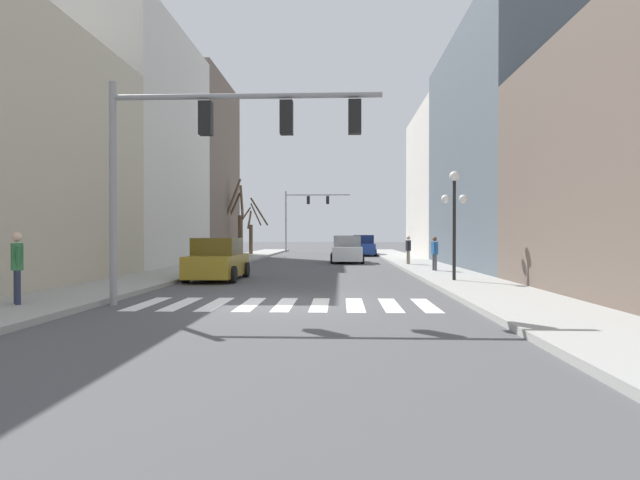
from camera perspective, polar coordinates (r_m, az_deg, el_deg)
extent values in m
plane|color=#4C4C4F|center=(13.33, -3.85, -7.15)|extent=(240.00, 240.00, 0.00)
cube|color=#9E9E99|center=(15.20, -27.21, -5.97)|extent=(2.87, 90.00, 0.15)
cube|color=#9E9E99|center=(14.02, 21.64, -6.49)|extent=(2.87, 90.00, 0.15)
cube|color=beige|center=(30.72, -20.78, 9.69)|extent=(6.00, 11.40, 13.37)
cube|color=#66564C|center=(40.77, -14.78, 7.79)|extent=(6.00, 10.11, 13.88)
cube|color=#515B66|center=(28.69, 20.98, 9.47)|extent=(6.00, 14.95, 12.51)
cube|color=beige|center=(41.44, 15.03, 6.08)|extent=(6.00, 11.80, 11.59)
cube|color=white|center=(13.83, -19.14, -6.89)|extent=(0.45, 2.60, 0.01)
cube|color=white|center=(13.53, -15.56, -7.04)|extent=(0.45, 2.60, 0.01)
cube|color=white|center=(13.28, -11.83, -7.18)|extent=(0.45, 2.60, 0.01)
cube|color=white|center=(13.09, -7.98, -7.28)|extent=(0.45, 2.60, 0.01)
cube|color=white|center=(12.96, -4.03, -7.36)|extent=(0.45, 2.60, 0.01)
cube|color=white|center=(12.89, -0.02, -7.40)|extent=(0.45, 2.60, 0.01)
cube|color=white|center=(12.89, 4.02, -7.40)|extent=(0.45, 2.60, 0.01)
cube|color=white|center=(12.94, 8.04, -7.37)|extent=(0.45, 2.60, 0.01)
cube|color=white|center=(13.06, 12.00, -7.30)|extent=(0.45, 2.60, 0.01)
cylinder|color=gray|center=(13.74, -22.58, 4.90)|extent=(0.18, 0.18, 5.67)
cylinder|color=gray|center=(13.12, -8.46, 15.96)|extent=(6.81, 0.14, 0.14)
cube|color=black|center=(13.21, -12.93, 13.39)|extent=(0.32, 0.28, 0.84)
cube|color=black|center=(12.84, -3.85, 13.78)|extent=(0.32, 0.28, 0.84)
cube|color=black|center=(12.78, 3.99, 13.85)|extent=(0.32, 0.28, 0.84)
cylinder|color=gray|center=(52.84, -3.92, 2.10)|extent=(0.18, 0.18, 6.45)
cylinder|color=gray|center=(52.73, -0.23, 5.18)|extent=(6.80, 0.14, 0.14)
cube|color=black|center=(52.74, -1.34, 4.58)|extent=(0.32, 0.28, 0.84)
cube|color=black|center=(52.65, 0.88, 4.59)|extent=(0.32, 0.28, 0.84)
cylinder|color=black|center=(18.82, 15.09, 1.05)|extent=(0.12, 0.12, 3.61)
sphere|color=white|center=(18.94, 15.10, 7.07)|extent=(0.36, 0.36, 0.36)
sphere|color=white|center=(18.79, 14.14, 4.58)|extent=(0.31, 0.31, 0.31)
sphere|color=white|center=(18.94, 16.05, 4.54)|extent=(0.31, 0.31, 0.31)
cube|color=navy|center=(43.82, 4.96, -0.98)|extent=(1.85, 4.84, 0.90)
cube|color=#0E1C46|center=(43.80, 4.96, 0.09)|extent=(1.70, 2.52, 0.73)
cylinder|color=black|center=(45.29, 3.68, -1.31)|extent=(0.22, 0.64, 0.64)
cylinder|color=black|center=(45.37, 6.06, -1.31)|extent=(0.22, 0.64, 0.64)
cylinder|color=black|center=(42.29, 3.77, -1.44)|extent=(0.22, 0.64, 0.64)
cylinder|color=black|center=(42.38, 6.32, -1.44)|extent=(0.22, 0.64, 0.64)
cube|color=white|center=(32.60, 3.10, -1.52)|extent=(1.85, 4.66, 0.88)
cube|color=gray|center=(32.58, 3.10, -0.12)|extent=(1.70, 2.43, 0.72)
cylinder|color=black|center=(34.06, 1.48, -1.92)|extent=(0.22, 0.64, 0.64)
cylinder|color=black|center=(34.08, 4.65, -1.92)|extent=(0.22, 0.64, 0.64)
cylinder|color=black|center=(31.17, 1.40, -2.15)|extent=(0.22, 0.64, 0.64)
cylinder|color=black|center=(31.19, 4.87, -2.15)|extent=(0.22, 0.64, 0.64)
cube|color=#A38423|center=(20.34, -11.60, -2.83)|extent=(1.75, 4.18, 0.83)
cube|color=#594813|center=(20.31, -11.60, -0.72)|extent=(1.61, 2.17, 0.68)
cylinder|color=black|center=(21.83, -13.06, -3.32)|extent=(0.22, 0.64, 0.64)
cylinder|color=black|center=(21.43, -8.44, -3.38)|extent=(0.22, 0.64, 0.64)
cylinder|color=black|center=(19.35, -15.10, -3.81)|extent=(0.22, 0.64, 0.64)
cylinder|color=black|center=(18.90, -9.91, -3.91)|extent=(0.22, 0.64, 0.64)
cylinder|color=#282D47|center=(14.02, -31.37, -4.57)|extent=(0.12, 0.12, 0.81)
cylinder|color=#282D47|center=(13.73, -31.25, -4.67)|extent=(0.12, 0.12, 0.81)
cube|color=#337542|center=(13.83, -31.33, -1.64)|extent=(0.42, 0.45, 0.64)
sphere|color=beige|center=(13.82, -31.34, 0.30)|extent=(0.23, 0.23, 0.23)
cylinder|color=#337542|center=(14.06, -31.42, -1.77)|extent=(0.24, 0.27, 0.62)
cylinder|color=#337542|center=(13.61, -31.23, -1.85)|extent=(0.24, 0.27, 0.62)
cylinder|color=#7A705B|center=(28.90, 9.97, -1.96)|extent=(0.11, 0.11, 0.76)
cylinder|color=#7A705B|center=(28.64, 10.13, -1.98)|extent=(0.11, 0.11, 0.76)
cube|color=black|center=(28.75, 10.05, -0.62)|extent=(0.26, 0.40, 0.60)
sphere|color=beige|center=(28.74, 10.05, 0.25)|extent=(0.21, 0.21, 0.21)
cylinder|color=black|center=(28.95, 9.93, -0.69)|extent=(0.12, 0.27, 0.58)
cylinder|color=black|center=(28.54, 10.17, -0.71)|extent=(0.12, 0.27, 0.58)
cylinder|color=#4C4C51|center=(23.63, 13.08, -2.53)|extent=(0.11, 0.11, 0.75)
cylinder|color=#4C4C51|center=(23.88, 12.85, -2.50)|extent=(0.11, 0.11, 0.75)
cube|color=#235693|center=(23.73, 12.97, -0.91)|extent=(0.27, 0.40, 0.59)
sphere|color=brown|center=(23.73, 12.97, 0.13)|extent=(0.21, 0.21, 0.21)
cylinder|color=#235693|center=(23.54, 13.15, -1.02)|extent=(0.13, 0.27, 0.57)
cylinder|color=#235693|center=(23.93, 12.79, -0.99)|extent=(0.13, 0.27, 0.57)
cylinder|color=brown|center=(44.25, -7.90, 0.08)|extent=(0.33, 0.33, 2.57)
cylinder|color=brown|center=(44.00, -7.33, 2.93)|extent=(1.07, 0.54, 2.00)
cylinder|color=brown|center=(43.64, -8.06, 2.31)|extent=(0.18, 1.42, 1.61)
cylinder|color=brown|center=(44.76, -8.71, 2.57)|extent=(1.48, 0.90, 1.84)
cylinder|color=brown|center=(44.00, -6.96, 3.24)|extent=(1.67, 0.50, 2.49)
cylinder|color=brown|center=(40.26, -9.08, 0.51)|extent=(0.38, 0.38, 3.23)
cylinder|color=brown|center=(40.21, -9.90, 4.73)|extent=(1.22, 0.73, 3.17)
cylinder|color=brown|center=(39.54, -8.93, 4.38)|extent=(0.67, 1.70, 2.71)
cylinder|color=brown|center=(40.84, -9.71, 3.99)|extent=(1.19, 1.01, 1.96)
cylinder|color=brown|center=(39.37, -8.92, 3.84)|extent=(0.71, 1.99, 2.20)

